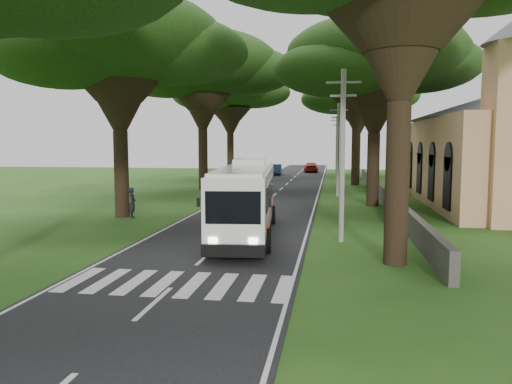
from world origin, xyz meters
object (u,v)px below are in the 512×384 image
pole_mid (338,148)px  pole_near (342,153)px  coach_bus (246,199)px  distant_car_c (311,167)px  church (510,139)px  distant_car_b (276,170)px  pole_far (337,146)px  pedestrian (132,203)px

pole_mid → pole_near: bearing=-90.0°
coach_bus → distant_car_c: bearing=83.8°
church → distant_car_b: bearing=123.4°
coach_bus → distant_car_b: (-3.79, 46.36, -1.08)m
pole_near → pole_far: bearing=90.0°
church → pedestrian: 27.22m
church → distant_car_b: (-20.86, 31.69, -4.12)m
distant_car_b → distant_car_c: (4.68, 7.45, -0.00)m
distant_car_b → distant_car_c: 8.80m
pole_far → coach_bus: size_ratio=0.67×
pole_near → distant_car_c: 54.93m
pole_near → coach_bus: 5.32m
pole_mid → coach_bus: 19.83m
pole_mid → church: bearing=-19.8°
pole_mid → pole_far: size_ratio=1.00×
pole_near → coach_bus: size_ratio=0.67×
coach_bus → pedestrian: bearing=144.3°
pole_near → church: bearing=51.5°
pole_mid → distant_car_b: bearing=107.3°
pole_far → distant_car_c: (-3.82, 14.69, -3.40)m
pole_mid → pole_far: 20.00m
pole_far → pole_mid: bearing=-90.0°
distant_car_c → pole_mid: bearing=92.3°
pole_mid → distant_car_b: pole_mid is taller
coach_bus → distant_car_c: size_ratio=2.30×
pole_near → pole_far: size_ratio=1.00×
church → pole_mid: (-12.36, 4.45, -0.73)m
church → distant_car_c: church is taller
distant_car_b → pole_near: bearing=-83.6°
church → pole_far: 27.41m
coach_bus → distant_car_c: (0.89, 53.81, -1.08)m
pole_near → pole_mid: (0.00, 20.00, 0.00)m
pole_near → pole_mid: 20.00m
church → pole_near: 19.88m
coach_bus → pedestrian: coach_bus is taller
pole_mid → pedestrian: (-12.64, -14.44, -3.23)m
pole_mid → coach_bus: size_ratio=0.67×
distant_car_b → pole_far: bearing=-44.2°
pole_far → distant_car_b: pole_far is taller
pole_mid → distant_car_c: pole_mid is taller
coach_bus → distant_car_b: 46.52m
pole_mid → pedestrian: bearing=-131.2°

